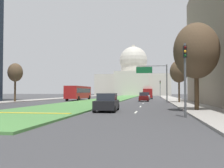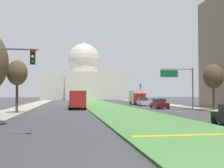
# 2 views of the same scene
# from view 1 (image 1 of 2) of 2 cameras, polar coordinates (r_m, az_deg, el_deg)

# --- Properties ---
(ground_plane) EXTENTS (260.00, 260.00, 0.00)m
(ground_plane) POSITION_cam_1_polar(r_m,az_deg,el_deg) (68.96, 1.29, -3.32)
(ground_plane) COLOR #3D3D3F
(grass_median) EXTENTS (8.14, 106.14, 0.14)m
(grass_median) POSITION_cam_1_polar(r_m,az_deg,el_deg) (63.13, 0.53, -3.39)
(grass_median) COLOR #4C8442
(grass_median) RESTS_ON ground_plane
(median_curb_nose) EXTENTS (7.33, 0.50, 0.04)m
(median_curb_nose) POSITION_cam_1_polar(r_m,az_deg,el_deg) (20.19, -19.52, -6.34)
(median_curb_nose) COLOR gold
(median_curb_nose) RESTS_ON grass_median
(lane_dashes_right) EXTENTS (0.16, 41.74, 0.01)m
(lane_dashes_right) POSITION_cam_1_polar(r_m,az_deg,el_deg) (39.47, 7.30, -4.40)
(lane_dashes_right) COLOR silver
(lane_dashes_right) RESTS_ON ground_plane
(sidewalk_left) EXTENTS (4.00, 106.14, 0.15)m
(sidewalk_left) POSITION_cam_1_polar(r_m,az_deg,el_deg) (61.44, -13.82, -3.37)
(sidewalk_left) COLOR #9E9991
(sidewalk_left) RESTS_ON ground_plane
(sidewalk_right) EXTENTS (4.00, 106.14, 0.15)m
(sidewalk_right) POSITION_cam_1_polar(r_m,az_deg,el_deg) (56.68, 14.22, -3.51)
(sidewalk_right) COLOR #9E9991
(sidewalk_right) RESTS_ON ground_plane
(capitol_building) EXTENTS (36.81, 25.23, 26.12)m
(capitol_building) POSITION_cam_1_polar(r_m,az_deg,el_deg) (127.04, 4.98, 1.34)
(capitol_building) COLOR beige
(capitol_building) RESTS_ON ground_plane
(traffic_light_near_right) EXTENTS (0.28, 0.35, 5.20)m
(traffic_light_near_right) POSITION_cam_1_polar(r_m,az_deg,el_deg) (17.88, 16.63, 3.15)
(traffic_light_near_right) COLOR #515456
(traffic_light_near_right) RESTS_ON ground_plane
(traffic_light_far_right) EXTENTS (0.28, 0.35, 5.20)m
(traffic_light_far_right) POSITION_cam_1_polar(r_m,az_deg,el_deg) (73.48, 11.14, -0.61)
(traffic_light_far_right) COLOR #515456
(traffic_light_far_right) RESTS_ON ground_plane
(overhead_guide_sign) EXTENTS (5.37, 0.20, 6.50)m
(overhead_guide_sign) POSITION_cam_1_polar(r_m,az_deg,el_deg) (43.17, 10.01, 1.98)
(overhead_guide_sign) COLOR #515456
(overhead_guide_sign) RESTS_ON ground_plane
(street_tree_right_near) EXTENTS (4.12, 4.12, 8.15)m
(street_tree_right_near) POSITION_cam_1_polar(r_m,az_deg,el_deg) (24.04, 18.98, 7.26)
(street_tree_right_near) COLOR #4C3823
(street_tree_right_near) RESTS_ON ground_plane
(street_tree_left_mid) EXTENTS (2.50, 2.50, 6.65)m
(street_tree_left_mid) POSITION_cam_1_polar(r_m,az_deg,el_deg) (44.75, -21.57, 2.45)
(street_tree_left_mid) COLOR #4C3823
(street_tree_left_mid) RESTS_ON ground_plane
(street_tree_right_mid) EXTENTS (2.84, 2.84, 6.80)m
(street_tree_right_mid) POSITION_cam_1_polar(r_m,az_deg,el_deg) (40.36, 15.30, 2.79)
(street_tree_right_mid) COLOR #4C3823
(street_tree_right_mid) RESTS_ON ground_plane
(sedan_lead_stopped) EXTENTS (2.07, 4.26, 1.65)m
(sedan_lead_stopped) POSITION_cam_1_polar(r_m,az_deg,el_deg) (22.53, -1.18, -4.39)
(sedan_lead_stopped) COLOR black
(sedan_lead_stopped) RESTS_ON ground_plane
(sedan_midblock) EXTENTS (2.08, 4.21, 1.68)m
(sedan_midblock) POSITION_cam_1_polar(r_m,az_deg,el_deg) (46.93, 7.34, -3.04)
(sedan_midblock) COLOR maroon
(sedan_midblock) RESTS_ON ground_plane
(sedan_distant) EXTENTS (2.00, 4.35, 1.71)m
(sedan_distant) POSITION_cam_1_polar(r_m,az_deg,el_deg) (57.60, 7.86, -2.79)
(sedan_distant) COLOR #BCBCC1
(sedan_distant) RESTS_ON ground_plane
(box_truck_delivery) EXTENTS (2.40, 6.40, 3.20)m
(box_truck_delivery) POSITION_cam_1_polar(r_m,az_deg,el_deg) (63.83, 8.35, -1.91)
(box_truck_delivery) COLOR maroon
(box_truck_delivery) RESTS_ON ground_plane
(city_bus) EXTENTS (2.62, 11.00, 2.95)m
(city_bus) POSITION_cam_1_polar(r_m,az_deg,el_deg) (51.83, -7.78, -1.83)
(city_bus) COLOR #B21E1E
(city_bus) RESTS_ON ground_plane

